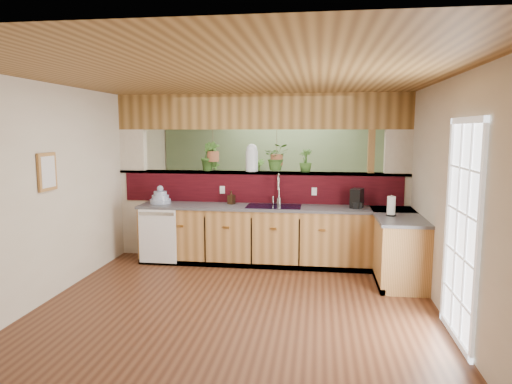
# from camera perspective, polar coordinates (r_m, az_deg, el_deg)

# --- Properties ---
(ground) EXTENTS (4.60, 7.00, 0.01)m
(ground) POSITION_cam_1_polar(r_m,az_deg,el_deg) (6.20, -1.05, -11.46)
(ground) COLOR #4F2A18
(ground) RESTS_ON ground
(ceiling) EXTENTS (4.60, 7.00, 0.01)m
(ceiling) POSITION_cam_1_polar(r_m,az_deg,el_deg) (5.88, -1.12, 13.20)
(ceiling) COLOR brown
(ceiling) RESTS_ON ground
(wall_back) EXTENTS (4.60, 0.02, 2.60)m
(wall_back) POSITION_cam_1_polar(r_m,az_deg,el_deg) (9.36, 2.25, 3.20)
(wall_back) COLOR beige
(wall_back) RESTS_ON ground
(wall_front) EXTENTS (4.60, 0.02, 2.60)m
(wall_front) POSITION_cam_1_polar(r_m,az_deg,el_deg) (2.57, -13.44, -9.20)
(wall_front) COLOR beige
(wall_front) RESTS_ON ground
(wall_left) EXTENTS (0.02, 7.00, 2.60)m
(wall_left) POSITION_cam_1_polar(r_m,az_deg,el_deg) (6.66, -21.04, 0.84)
(wall_left) COLOR beige
(wall_left) RESTS_ON ground
(wall_right) EXTENTS (0.02, 7.00, 2.60)m
(wall_right) POSITION_cam_1_polar(r_m,az_deg,el_deg) (6.00, 21.18, 0.13)
(wall_right) COLOR beige
(wall_right) RESTS_ON ground
(pass_through_partition) EXTENTS (4.60, 0.21, 2.60)m
(pass_through_partition) POSITION_cam_1_polar(r_m,az_deg,el_deg) (7.24, 0.80, 1.00)
(pass_through_partition) COLOR beige
(pass_through_partition) RESTS_ON ground
(pass_through_ledge) EXTENTS (4.60, 0.21, 0.04)m
(pass_through_ledge) POSITION_cam_1_polar(r_m,az_deg,el_deg) (7.23, 0.58, 2.42)
(pass_through_ledge) COLOR brown
(pass_through_ledge) RESTS_ON ground
(header_beam) EXTENTS (4.60, 0.15, 0.55)m
(header_beam) POSITION_cam_1_polar(r_m,az_deg,el_deg) (7.20, 0.59, 10.01)
(header_beam) COLOR brown
(header_beam) RESTS_ON ground
(sage_backwall) EXTENTS (4.55, 0.02, 2.55)m
(sage_backwall) POSITION_cam_1_polar(r_m,az_deg,el_deg) (9.34, 2.23, 3.19)
(sage_backwall) COLOR #5B724E
(sage_backwall) RESTS_ON ground
(countertop) EXTENTS (4.14, 1.52, 0.90)m
(countertop) POSITION_cam_1_polar(r_m,az_deg,el_deg) (6.84, 7.05, -5.77)
(countertop) COLOR #9C6B36
(countertop) RESTS_ON ground
(dishwasher) EXTENTS (0.58, 0.03, 0.82)m
(dishwasher) POSITION_cam_1_polar(r_m,az_deg,el_deg) (7.06, -12.22, -5.41)
(dishwasher) COLOR white
(dishwasher) RESTS_ON ground
(navy_sink) EXTENTS (0.82, 0.50, 0.18)m
(navy_sink) POSITION_cam_1_polar(r_m,az_deg,el_deg) (6.90, 2.24, -2.44)
(navy_sink) COLOR black
(navy_sink) RESTS_ON countertop
(french_door) EXTENTS (0.06, 1.02, 2.16)m
(french_door) POSITION_cam_1_polar(r_m,az_deg,el_deg) (4.79, 24.24, -4.87)
(french_door) COLOR white
(french_door) RESTS_ON ground
(framed_print) EXTENTS (0.04, 0.35, 0.45)m
(framed_print) POSITION_cam_1_polar(r_m,az_deg,el_deg) (5.94, -24.63, 2.30)
(framed_print) COLOR #9C6B36
(framed_print) RESTS_ON wall_left
(faucet) EXTENTS (0.21, 0.22, 0.49)m
(faucet) POSITION_cam_1_polar(r_m,az_deg,el_deg) (7.00, 2.84, 0.53)
(faucet) COLOR #B7B7B2
(faucet) RESTS_ON countertop
(dish_stack) EXTENTS (0.32, 0.32, 0.28)m
(dish_stack) POSITION_cam_1_polar(r_m,az_deg,el_deg) (7.29, -11.86, -0.72)
(dish_stack) COLOR #93A1BF
(dish_stack) RESTS_ON countertop
(soap_dispenser) EXTENTS (0.12, 0.13, 0.21)m
(soap_dispenser) POSITION_cam_1_polar(r_m,az_deg,el_deg) (7.09, -3.11, -0.68)
(soap_dispenser) COLOR #342213
(soap_dispenser) RESTS_ON countertop
(coffee_maker) EXTENTS (0.15, 0.26, 0.28)m
(coffee_maker) POSITION_cam_1_polar(r_m,az_deg,el_deg) (6.90, 12.50, -0.86)
(coffee_maker) COLOR black
(coffee_maker) RESTS_ON countertop
(paper_towel) EXTENTS (0.13, 0.13, 0.28)m
(paper_towel) POSITION_cam_1_polar(r_m,az_deg,el_deg) (6.37, 16.54, -1.73)
(paper_towel) COLOR black
(paper_towel) RESTS_ON countertop
(glass_jar) EXTENTS (0.20, 0.20, 0.44)m
(glass_jar) POSITION_cam_1_polar(r_m,az_deg,el_deg) (7.23, -0.53, 4.31)
(glass_jar) COLOR silver
(glass_jar) RESTS_ON pass_through_ledge
(ledge_plant_left) EXTENTS (0.27, 0.22, 0.47)m
(ledge_plant_left) POSITION_cam_1_polar(r_m,az_deg,el_deg) (7.36, -5.90, 4.47)
(ledge_plant_left) COLOR #2E541D
(ledge_plant_left) RESTS_ON pass_through_ledge
(ledge_plant_right) EXTENTS (0.26, 0.26, 0.36)m
(ledge_plant_right) POSITION_cam_1_polar(r_m,az_deg,el_deg) (7.15, 6.21, 3.93)
(ledge_plant_right) COLOR #2E541D
(ledge_plant_right) RESTS_ON pass_through_ledge
(hanging_plant_a) EXTENTS (0.24, 0.19, 0.53)m
(hanging_plant_a) POSITION_cam_1_polar(r_m,az_deg,el_deg) (7.33, -5.40, 5.76)
(hanging_plant_a) COLOR brown
(hanging_plant_a) RESTS_ON header_beam
(hanging_plant_b) EXTENTS (0.41, 0.37, 0.55)m
(hanging_plant_b) POSITION_cam_1_polar(r_m,az_deg,el_deg) (7.17, 2.60, 5.83)
(hanging_plant_b) COLOR brown
(hanging_plant_b) RESTS_ON header_beam
(shelving_console) EXTENTS (1.47, 0.91, 0.96)m
(shelving_console) POSITION_cam_1_polar(r_m,az_deg,el_deg) (9.29, -1.69, -1.80)
(shelving_console) COLOR black
(shelving_console) RESTS_ON ground
(shelf_plant_a) EXTENTS (0.26, 0.19, 0.44)m
(shelf_plant_a) POSITION_cam_1_polar(r_m,az_deg,el_deg) (9.32, -5.24, 2.54)
(shelf_plant_a) COLOR #2E541D
(shelf_plant_a) RESTS_ON shelving_console
(shelf_plant_b) EXTENTS (0.36, 0.36, 0.49)m
(shelf_plant_b) POSITION_cam_1_polar(r_m,az_deg,el_deg) (9.15, 0.31, 2.62)
(shelf_plant_b) COLOR #2E541D
(shelf_plant_b) RESTS_ON shelving_console
(floor_plant) EXTENTS (0.79, 0.73, 0.73)m
(floor_plant) POSITION_cam_1_polar(r_m,az_deg,el_deg) (8.54, 8.53, -3.67)
(floor_plant) COLOR #2E541D
(floor_plant) RESTS_ON ground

